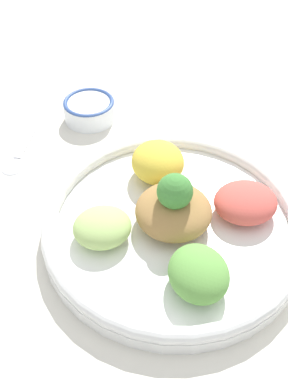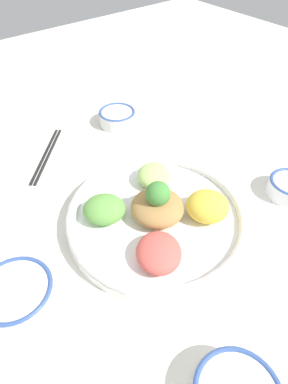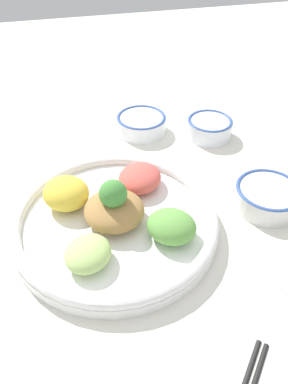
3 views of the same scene
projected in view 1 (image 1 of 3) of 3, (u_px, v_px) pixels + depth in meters
ground_plane at (187, 218)px, 0.64m from camera, size 2.40×2.40×0.00m
salad_platter at (176, 221)px, 0.60m from camera, size 0.35×0.35×0.10m
sauce_bowl_red at (89, 109)px, 0.79m from camera, size 0.09×0.09×0.04m
serving_spoon_main at (18, 156)px, 0.73m from camera, size 0.12×0.08×0.01m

